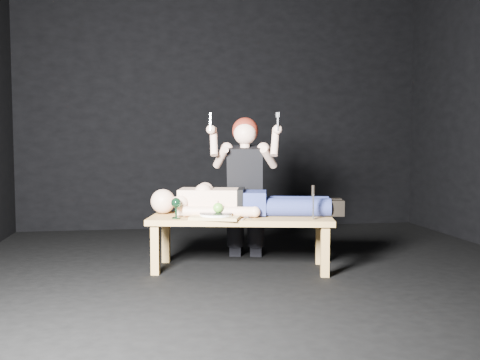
{
  "coord_description": "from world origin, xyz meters",
  "views": [
    {
      "loc": [
        -0.84,
        -4.19,
        1.07
      ],
      "look_at": [
        -0.14,
        0.27,
        0.75
      ],
      "focal_mm": 40.26,
      "sensor_mm": 36.0,
      "label": 1
    }
  ],
  "objects_px": {
    "kneeling_woman": "(246,186)",
    "serving_tray": "(216,217)",
    "table": "(241,243)",
    "carving_knife": "(313,202)",
    "lying_man": "(247,199)",
    "goblet": "(176,208)"
  },
  "relations": [
    {
      "from": "kneeling_woman",
      "to": "serving_tray",
      "type": "xyz_separation_m",
      "value": [
        -0.34,
        -0.6,
        -0.2
      ]
    },
    {
      "from": "table",
      "to": "carving_knife",
      "type": "bearing_deg",
      "value": -15.71
    },
    {
      "from": "table",
      "to": "kneeling_woman",
      "type": "xyz_separation_m",
      "value": [
        0.12,
        0.49,
        0.44
      ]
    },
    {
      "from": "kneeling_woman",
      "to": "serving_tray",
      "type": "height_order",
      "value": "kneeling_woman"
    },
    {
      "from": "kneeling_woman",
      "to": "carving_knife",
      "type": "distance_m",
      "value": 0.88
    },
    {
      "from": "lying_man",
      "to": "kneeling_woman",
      "type": "height_order",
      "value": "kneeling_woman"
    },
    {
      "from": "serving_tray",
      "to": "table",
      "type": "bearing_deg",
      "value": 27.0
    },
    {
      "from": "lying_man",
      "to": "serving_tray",
      "type": "distance_m",
      "value": 0.37
    },
    {
      "from": "serving_tray",
      "to": "goblet",
      "type": "bearing_deg",
      "value": 170.69
    },
    {
      "from": "kneeling_woman",
      "to": "lying_man",
      "type": "bearing_deg",
      "value": -85.78
    },
    {
      "from": "lying_man",
      "to": "kneeling_woman",
      "type": "relative_size",
      "value": 1.16
    },
    {
      "from": "kneeling_woman",
      "to": "goblet",
      "type": "distance_m",
      "value": 0.87
    },
    {
      "from": "goblet",
      "to": "kneeling_woman",
      "type": "bearing_deg",
      "value": 39.61
    },
    {
      "from": "kneeling_woman",
      "to": "carving_knife",
      "type": "relative_size",
      "value": 4.84
    },
    {
      "from": "lying_man",
      "to": "kneeling_woman",
      "type": "distance_m",
      "value": 0.41
    },
    {
      "from": "table",
      "to": "goblet",
      "type": "relative_size",
      "value": 8.91
    },
    {
      "from": "lying_man",
      "to": "serving_tray",
      "type": "height_order",
      "value": "lying_man"
    },
    {
      "from": "serving_tray",
      "to": "goblet",
      "type": "distance_m",
      "value": 0.33
    },
    {
      "from": "carving_knife",
      "to": "kneeling_woman",
      "type": "bearing_deg",
      "value": 130.48
    },
    {
      "from": "carving_knife",
      "to": "serving_tray",
      "type": "bearing_deg",
      "value": 179.43
    },
    {
      "from": "serving_tray",
      "to": "carving_knife",
      "type": "relative_size",
      "value": 1.42
    },
    {
      "from": "table",
      "to": "kneeling_woman",
      "type": "bearing_deg",
      "value": 87.97
    }
  ]
}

